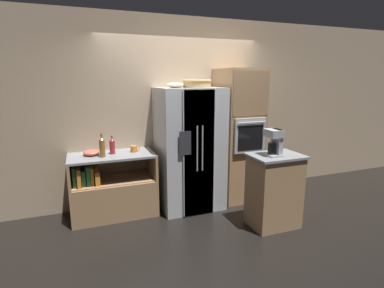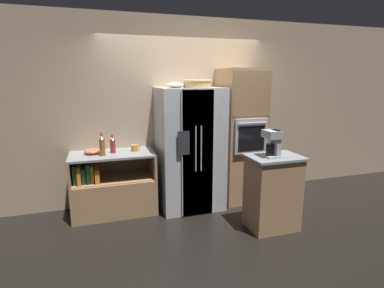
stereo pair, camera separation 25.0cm
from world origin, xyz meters
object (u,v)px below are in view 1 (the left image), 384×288
Objects in this scene: wall_oven at (238,135)px; fruit_bowl at (175,85)px; mug at (134,149)px; refrigerator at (189,149)px; mixing_bowl at (91,153)px; coffee_maker at (274,141)px; wicker_basket at (197,83)px; bottle_short at (112,146)px; bottle_tall at (102,147)px.

wall_oven is 8.23× the size of fruit_bowl.
mug is at bearing 165.73° from fruit_bowl.
mixing_bowl is at bearing 174.07° from refrigerator.
wall_oven reaches higher than mug.
wall_oven is at bearing 85.22° from coffee_maker.
bottle_short is (-1.18, 0.17, -0.84)m from wicker_basket.
bottle_short is 0.77× the size of coffee_maker.
bottle_short is 2.15m from coffee_maker.
mixing_bowl is at bearing 178.12° from mug.
refrigerator is at bearing -5.93° from mixing_bowl.
bottle_tall is 0.97× the size of coffee_maker.
bottle_tall is 0.23m from mixing_bowl.
bottle_tall is 2.22m from coffee_maker.
fruit_bowl is 0.75× the size of coffee_maker.
bottle_tall is at bearing -179.52° from refrigerator.
bottle_short is (-0.87, 0.14, -0.82)m from fruit_bowl.
wall_oven is at bearing 3.14° from refrigerator.
wicker_basket is 1.46m from bottle_short.
wicker_basket is 3.13× the size of mug.
wicker_basket reaches higher than bottle_tall.
refrigerator is at bearing -5.93° from bottle_short.
bottle_tall reaches higher than mixing_bowl.
bottle_short is (0.14, 0.12, -0.02)m from bottle_tall.
mixing_bowl is (-1.36, 0.14, 0.03)m from refrigerator.
bottle_tall is 2.45× the size of mug.
fruit_bowl reaches higher than mixing_bowl.
coffee_maker is (1.53, -1.13, 0.22)m from mug.
fruit_bowl reaches higher than bottle_tall.
refrigerator is 0.87× the size of wall_oven.
mug is (0.44, 0.13, -0.09)m from bottle_tall.
wall_oven is at bearing -2.00° from bottle_short.
wall_oven reaches higher than bottle_tall.
fruit_bowl is at bearing -173.88° from refrigerator.
refrigerator is 5.56× the size of bottle_tall.
wicker_basket is at bearing -11.45° from mug.
bottle_tall is (-1.32, 0.05, -0.81)m from wicker_basket.
bottle_short is 0.31m from mug.
mug is (-0.79, 0.12, 0.04)m from refrigerator.
refrigerator reaches higher than coffee_maker.
wall_oven is 1.31m from fruit_bowl.
bottle_tall is 1.25× the size of bottle_short.
refrigerator is 1.28m from coffee_maker.
bottle_short is at bearing 178.00° from wall_oven.
fruit_bowl is at bearing -0.72° from bottle_tall.
wall_oven is at bearing -2.50° from mixing_bowl.
bottle_short is 1.95× the size of mug.
fruit_bowl reaches higher than coffee_maker.
wall_oven reaches higher than wicker_basket.
coffee_maker is at bearing -94.78° from wall_oven.
mug is 1.92m from coffee_maker.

